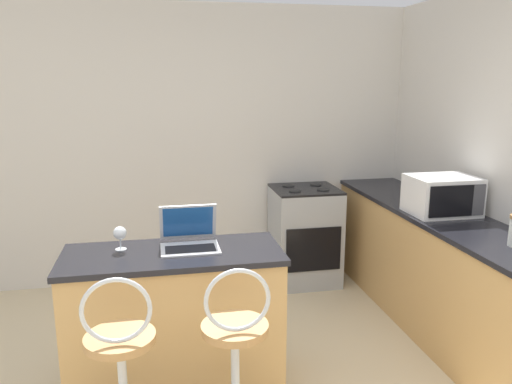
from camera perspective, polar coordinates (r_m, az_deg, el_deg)
The scene contains 9 objects.
wall_back at distance 4.77m, azimuth -7.52°, elevation 5.16°, with size 12.00×0.06×2.60m.
breakfast_bar at distance 3.19m, azimuth -9.19°, elevation -14.60°, with size 1.30×0.56×0.92m.
counter_right at distance 4.05m, azimuth 21.34°, elevation -9.26°, with size 0.60×3.15×0.92m.
bar_stool_near at distance 2.66m, azimuth -15.03°, elevation -19.92°, with size 0.40×0.40×1.06m.
bar_stool_far at distance 2.67m, azimuth -2.33°, elevation -19.27°, with size 0.40×0.40×1.06m.
laptop at distance 3.07m, azimuth -7.64°, elevation -5.07°, with size 0.35×0.31×0.25m.
microwave at distance 4.01m, azimuth 20.52°, elevation -0.34°, with size 0.49×0.38×0.29m.
stove_range at distance 4.82m, azimuth 5.57°, elevation -4.94°, with size 0.60×0.58×0.93m.
wine_glass_tall at distance 3.08m, azimuth -15.29°, elevation -4.63°, with size 0.08×0.08×0.14m.
Camera 1 is at (-0.31, -2.08, 1.92)m, focal length 35.00 mm.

